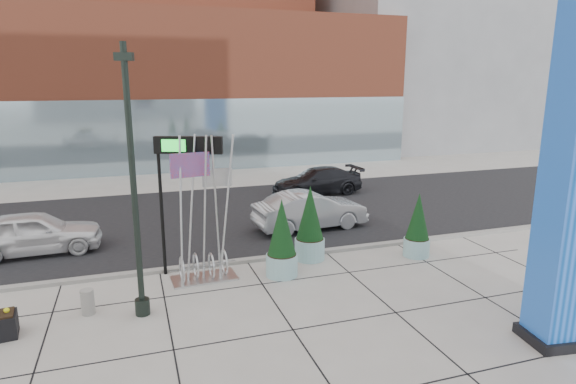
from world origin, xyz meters
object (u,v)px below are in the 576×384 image
object	(u,v)px
lamp_post	(135,211)
public_art_sculpture	(203,243)
car_white_west	(34,233)
concrete_bollard	(88,302)
car_silver_mid	(310,211)
overhead_street_sign	(184,156)

from	to	relation	value
lamp_post	public_art_sculpture	distance (m)	3.23
car_white_west	lamp_post	bearing A→B (deg)	-151.88
concrete_bollard	car_silver_mid	size ratio (longest dim) A/B	0.14
public_art_sculpture	car_silver_mid	world-z (taller)	public_art_sculpture
car_white_west	overhead_street_sign	bearing A→B (deg)	-125.94
overhead_street_sign	car_silver_mid	bearing A→B (deg)	51.32
concrete_bollard	overhead_street_sign	size ratio (longest dim) A/B	0.15
public_art_sculpture	car_silver_mid	bearing A→B (deg)	34.42
concrete_bollard	overhead_street_sign	bearing A→B (deg)	36.23
concrete_bollard	car_white_west	distance (m)	6.09
public_art_sculpture	overhead_street_sign	xyz separation A→B (m)	(-0.39, 0.80, 2.69)
overhead_street_sign	car_silver_mid	size ratio (longest dim) A/B	0.93
public_art_sculpture	concrete_bollard	size ratio (longest dim) A/B	6.69
lamp_post	overhead_street_sign	xyz separation A→B (m)	(1.58, 2.70, 0.98)
public_art_sculpture	lamp_post	bearing A→B (deg)	-139.25
concrete_bollard	car_white_west	xyz separation A→B (m)	(-2.17, 5.67, 0.44)
overhead_street_sign	car_silver_mid	distance (m)	7.09
public_art_sculpture	car_white_west	bearing A→B (deg)	139.32
public_art_sculpture	car_white_west	xyz separation A→B (m)	(-5.56, 4.28, -0.44)
lamp_post	car_silver_mid	bearing A→B (deg)	39.39
car_silver_mid	car_white_west	bearing A→B (deg)	83.01
public_art_sculpture	overhead_street_sign	world-z (taller)	public_art_sculpture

